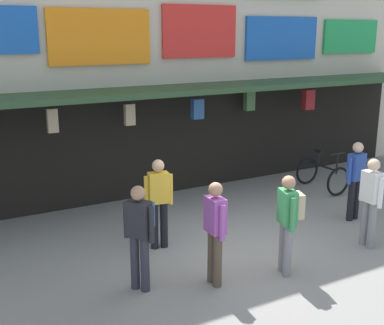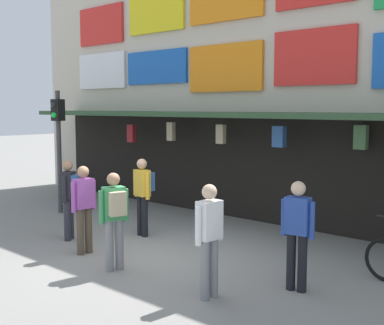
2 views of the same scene
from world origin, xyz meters
name	(u,v)px [view 2 (image 2 of 2)]	position (x,y,z in m)	size (l,w,h in m)	color
ground_plane	(143,258)	(0.00, 0.00, 0.00)	(80.00, 80.00, 0.00)	gray
shopfront	(280,58)	(0.00, 4.57, 3.96)	(18.00, 2.60, 8.00)	beige
traffic_light_near	(58,132)	(-4.65, 1.32, 2.14)	(0.31, 0.34, 3.20)	#38383D
pedestrian_in_red	(69,193)	(-2.12, -0.11, 0.98)	(0.47, 0.48, 1.68)	#2D2D38
pedestrian_in_purple	(114,214)	(0.18, -0.79, 0.98)	(0.43, 0.51, 1.68)	gray
pedestrian_in_yellow	(297,230)	(2.96, 0.43, 0.95)	(0.53, 0.27, 1.68)	black
pedestrian_in_green	(143,191)	(-1.22, 1.14, 0.98)	(0.52, 0.40, 1.68)	black
pedestrian_in_black	(84,205)	(-1.04, -0.53, 0.95)	(0.24, 0.53, 1.68)	brown
pedestrian_in_blue	(209,234)	(2.17, -0.68, 0.95)	(0.24, 0.53, 1.68)	gray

